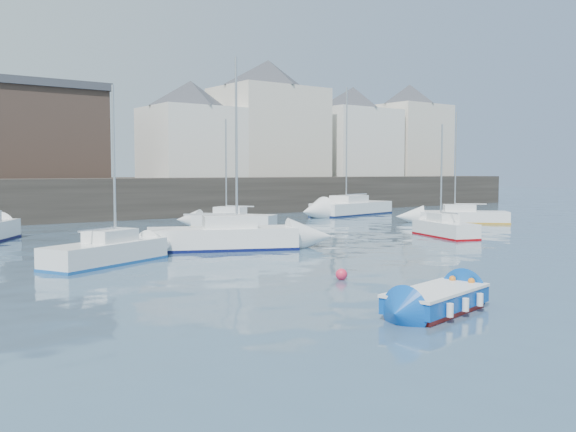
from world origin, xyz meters
TOP-DOWN VIEW (x-y plane):
  - water at (0.00, 0.00)m, footprint 220.00×220.00m
  - quay_wall at (0.00, 35.00)m, footprint 90.00×5.00m
  - land_strip at (0.00, 53.00)m, footprint 90.00×32.00m
  - bldg_east_a at (20.00, 42.00)m, footprint 13.36×13.36m
  - bldg_east_b at (31.00, 41.50)m, footprint 11.88×11.88m
  - bldg_east_c at (40.00, 41.50)m, footprint 11.14×11.14m
  - bldg_east_d at (11.00, 41.50)m, footprint 11.14×11.14m
  - blue_dinghy at (-4.92, -0.69)m, footprint 3.41×2.02m
  - sailboat_a at (-8.34, 12.27)m, footprint 5.42×3.67m
  - sailboat_b at (-2.42, 13.62)m, footprint 6.93×4.69m
  - sailboat_c at (9.98, 11.32)m, footprint 2.90×4.80m
  - sailboat_d at (18.39, 16.68)m, footprint 5.57×5.43m
  - sailboat_f at (3.89, 22.87)m, footprint 4.33×5.20m
  - sailboat_g at (17.97, 27.40)m, footprint 8.39×4.17m
  - buoy_near at (-3.53, 4.40)m, footprint 0.38×0.38m
  - buoy_mid at (9.31, 9.64)m, footprint 0.38×0.38m
  - buoy_far at (-2.00, 20.25)m, footprint 0.39×0.39m

SIDE VIEW (x-z plane):
  - water at x=0.00m, z-range 0.00..0.00m
  - buoy_near at x=-3.53m, z-range -0.19..0.19m
  - buoy_mid at x=9.31m, z-range -0.19..0.19m
  - buoy_far at x=-2.00m, z-range -0.19..0.19m
  - blue_dinghy at x=-4.92m, z-range 0.03..0.64m
  - sailboat_d at x=18.39m, z-range -3.31..4.22m
  - sailboat_c at x=9.98m, z-range -2.55..3.48m
  - sailboat_f at x=3.89m, z-range -2.90..3.85m
  - sailboat_a at x=-8.34m, z-range -2.90..3.85m
  - sailboat_b at x=-2.42m, z-range -3.72..4.84m
  - sailboat_g at x=17.97m, z-range -4.51..5.66m
  - land_strip at x=0.00m, z-range 0.00..2.80m
  - quay_wall at x=0.00m, z-range 0.00..3.00m
  - bldg_east_d at x=11.00m, z-range 2.89..11.84m
  - bldg_east_b at x=31.00m, z-range 2.89..12.84m
  - bldg_east_c at x=40.00m, z-range 2.90..13.85m
  - bldg_east_a at x=20.00m, z-range 2.91..14.71m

